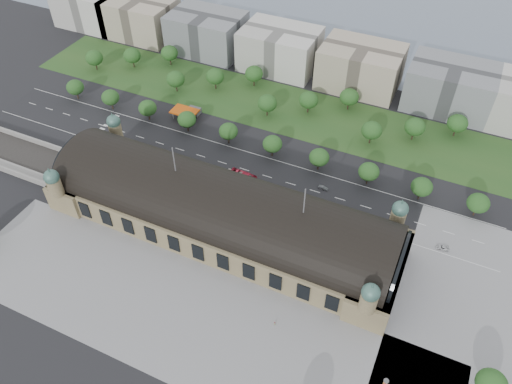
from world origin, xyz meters
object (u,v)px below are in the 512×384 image
at_px(parked_car_4, 153,166).
at_px(bus_east, 324,210).
at_px(traffic_car_4, 252,176).
at_px(bus_west, 243,176).
at_px(traffic_car_2, 132,146).
at_px(traffic_car_5, 323,188).
at_px(pedestrian_0, 275,323).
at_px(traffic_car_6, 442,248).
at_px(parked_car_6, 185,170).
at_px(advertising_column, 385,383).
at_px(parked_car_0, 110,146).
at_px(petrol_station, 190,111).
at_px(parked_car_2, 131,158).
at_px(parked_car_5, 196,180).
at_px(parked_car_1, 131,159).
at_px(bus_mid, 239,176).
at_px(traffic_car_0, 93,131).
at_px(parked_car_3, 179,170).

xyz_separation_m(parked_car_4, bus_east, (84.85, 6.00, 1.06)).
xyz_separation_m(traffic_car_4, bus_west, (-3.29, -2.29, 1.15)).
bearing_deg(traffic_car_2, traffic_car_5, 94.49).
height_order(traffic_car_4, bus_east, bus_east).
bearing_deg(parked_car_4, pedestrian_0, 18.87).
xyz_separation_m(traffic_car_2, traffic_car_6, (154.00, -1.79, -0.08)).
bearing_deg(parked_car_6, traffic_car_2, -137.08).
distance_m(parked_car_4, advertising_column, 141.91).
distance_m(parked_car_0, pedestrian_0, 129.10).
distance_m(parked_car_0, parked_car_6, 43.46).
xyz_separation_m(traffic_car_5, bus_west, (-36.42, -9.04, 1.09)).
bearing_deg(traffic_car_6, petrol_station, -112.18).
bearing_deg(bus_east, parked_car_2, 95.32).
xyz_separation_m(petrol_station, parked_car_5, (28.72, -44.28, -2.14)).
bearing_deg(petrol_station, traffic_car_4, -31.02).
height_order(parked_car_1, bus_mid, bus_mid).
xyz_separation_m(parked_car_4, parked_car_6, (15.38, 4.00, -0.08)).
bearing_deg(traffic_car_0, parked_car_2, 72.99).
bearing_deg(parked_car_6, parked_car_1, -120.95).
distance_m(traffic_car_0, parked_car_4, 44.82).
bearing_deg(parked_car_1, parked_car_4, 58.52).
bearing_deg(parked_car_1, parked_car_3, 64.64).
relative_size(traffic_car_0, advertising_column, 1.44).
relative_size(traffic_car_5, traffic_car_6, 0.90).
xyz_separation_m(petrol_station, parked_car_1, (-7.57, -44.28, -2.29)).
xyz_separation_m(traffic_car_0, traffic_car_4, (90.12, 3.12, -0.12)).
height_order(traffic_car_5, bus_west, bus_west).
bearing_deg(parked_car_1, bus_mid, 68.80).
xyz_separation_m(traffic_car_2, pedestrian_0, (105.41, -62.90, -0.02)).
relative_size(parked_car_2, pedestrian_0, 3.14).
height_order(traffic_car_0, traffic_car_6, traffic_car_0).
bearing_deg(traffic_car_6, pedestrian_0, -45.83).
xyz_separation_m(parked_car_2, advertising_column, (141.79, -60.08, 1.04)).
distance_m(traffic_car_0, traffic_car_5, 123.64).
bearing_deg(advertising_column, bus_west, 140.49).
xyz_separation_m(petrol_station, parked_car_3, (18.19, -41.53, -2.20)).
distance_m(parked_car_1, pedestrian_0, 113.62).
bearing_deg(parked_car_6, bus_west, 65.01).
relative_size(traffic_car_6, advertising_column, 1.52).
bearing_deg(petrol_station, parked_car_2, -100.20).
height_order(parked_car_2, parked_car_4, parked_car_4).
height_order(traffic_car_5, pedestrian_0, pedestrian_0).
height_order(bus_east, advertising_column, bus_east).
xyz_separation_m(traffic_car_5, parked_car_4, (-79.59, -20.01, -0.05)).
distance_m(petrol_station, traffic_car_2, 37.95).
bearing_deg(parked_car_0, parked_car_3, 64.75).
relative_size(traffic_car_5, parked_car_3, 1.04).
bearing_deg(parked_car_5, bus_east, 58.52).
bearing_deg(parked_car_3, parked_car_4, -116.97).
height_order(traffic_car_5, parked_car_5, parked_car_5).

